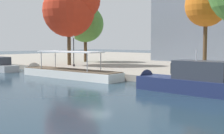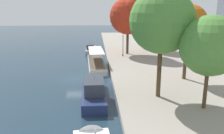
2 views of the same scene
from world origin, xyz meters
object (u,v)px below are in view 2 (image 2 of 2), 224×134
object	(u,v)px
tour_boat_1	(96,63)
lamp_post	(123,44)
tree_1	(189,23)
tree_2	(209,46)
motor_yacht_0	(91,49)
tree_0	(154,22)
motor_yacht_2	(94,91)
tree_3	(130,14)
tree_4	(162,20)

from	to	relation	value
tour_boat_1	lamp_post	world-z (taller)	lamp_post
tour_boat_1	tree_1	bearing A→B (deg)	-135.74
tree_2	motor_yacht_0	bearing A→B (deg)	-161.35
lamp_post	tree_0	world-z (taller)	tree_0
motor_yacht_0	motor_yacht_2	bearing A→B (deg)	-177.52
motor_yacht_0	tree_0	size ratio (longest dim) A/B	0.97
tree_0	tree_3	distance (m)	7.88
tree_1	tree_3	bearing A→B (deg)	-163.77
lamp_post	tree_4	xyz separation A→B (m)	(22.66, 1.39, 6.10)
tour_boat_1	tree_1	world-z (taller)	tree_1
motor_yacht_2	lamp_post	xyz separation A→B (m)	(-20.78, 5.86, 2.34)
lamp_post	tree_1	xyz separation A→B (m)	(16.29, 6.93, 5.38)
lamp_post	tree_0	xyz separation A→B (m)	(-6.32, 7.94, 4.21)
tree_4	lamp_post	bearing A→B (deg)	-176.49
tree_0	tree_4	bearing A→B (deg)	-12.73
tour_boat_1	motor_yacht_2	size ratio (longest dim) A/B	1.43
tree_4	tree_3	bearing A→B (deg)	179.49
tour_boat_1	motor_yacht_2	bearing A→B (deg)	176.00
tour_boat_1	tree_1	size ratio (longest dim) A/B	1.46
tree_3	lamp_post	bearing A→B (deg)	-39.11
tree_0	tour_boat_1	bearing A→B (deg)	-50.81
tour_boat_1	tree_4	size ratio (longest dim) A/B	1.27
tree_0	tree_4	xyz separation A→B (m)	(28.98, -6.55, 1.89)
tour_boat_1	tree_4	distance (m)	21.16
motor_yacht_0	lamp_post	bearing A→B (deg)	-143.45
tree_3	tour_boat_1	bearing A→B (deg)	-47.15
tree_0	tree_1	world-z (taller)	tree_1
tree_2	tree_3	size ratio (longest dim) A/B	0.76
tour_boat_1	tree_3	bearing A→B (deg)	-50.44
tour_boat_1	tree_3	xyz separation A→B (m)	(-6.75, 7.28, 8.74)
motor_yacht_0	tree_4	world-z (taller)	tree_4
motor_yacht_2	tree_0	world-z (taller)	tree_0
tree_1	tree_3	world-z (taller)	tree_3
tour_boat_1	tree_2	world-z (taller)	tree_2
motor_yacht_2	tree_3	size ratio (longest dim) A/B	0.87
lamp_post	tree_3	distance (m)	6.53
lamp_post	tree_1	bearing A→B (deg)	23.04
tree_2	tree_4	xyz separation A→B (m)	(-3.46, -3.74, 2.25)
motor_yacht_2	tree_4	world-z (taller)	tree_4
tree_0	tree_2	distance (m)	32.57
tree_0	motor_yacht_0	bearing A→B (deg)	-102.02
motor_yacht_2	tree_3	distance (m)	25.37
tree_0	tree_2	world-z (taller)	tree_0
tour_boat_1	tree_3	distance (m)	13.23
motor_yacht_0	lamp_post	size ratio (longest dim) A/B	2.19
tree_4	tree_0	bearing A→B (deg)	167.27
motor_yacht_2	tour_boat_1	bearing A→B (deg)	-1.02
motor_yacht_0	tree_0	bearing A→B (deg)	-101.47
lamp_post	motor_yacht_2	bearing A→B (deg)	-15.75
motor_yacht_2	lamp_post	size ratio (longest dim) A/B	2.41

